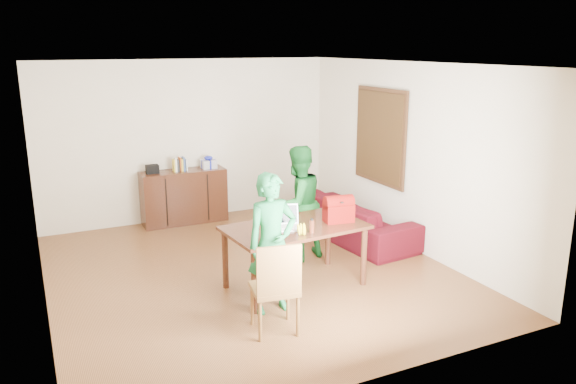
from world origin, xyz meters
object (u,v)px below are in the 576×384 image
table (295,234)px  person_near (272,243)px  laptop (285,225)px  person_far (298,203)px  chair (275,305)px  bottle (312,226)px  red_bag (339,211)px  sofa (354,218)px

table → person_near: (-0.51, -0.46, 0.11)m
person_near → laptop: size_ratio=3.71×
person_far → laptop: (-0.61, -0.87, 0.03)m
chair → bottle: size_ratio=5.91×
chair → person_near: bearing=78.7°
person_near → red_bag: bearing=19.5°
table → bottle: size_ratio=10.23×
red_bag → sofa: red_bag is taller
person_far → sofa: (1.16, 0.39, -0.48)m
chair → sofa: size_ratio=0.46×
chair → person_near: (0.18, 0.47, 0.50)m
laptop → red_bag: red_bag is taller
person_far → laptop: 1.06m
table → sofa: (1.61, 1.22, -0.37)m
table → person_near: size_ratio=1.10×
person_near → person_far: size_ratio=0.99×
table → red_bag: bearing=-12.6°
table → sofa: table is taller
person_far → sofa: size_ratio=0.73×
person_far → red_bag: 0.92m
chair → laptop: 1.17m
chair → laptop: (0.53, 0.89, 0.54)m
bottle → table: bearing=101.4°
chair → red_bag: size_ratio=2.84×
chair → person_far: 2.15m
chair → red_bag: red_bag is taller
chair → bottle: bearing=49.0°
table → person_near: bearing=-142.8°
laptop → person_near: bearing=-111.2°
chair → sofa: (2.30, 2.15, 0.03)m
person_far → table: bearing=47.6°
bottle → person_far: bearing=71.3°
laptop → sofa: bearing=54.5°
chair → bottle: (0.75, 0.62, 0.58)m
table → bottle: (0.06, -0.31, 0.19)m
table → bottle: 0.37m
person_near → laptop: 0.55m
person_far → bottle: person_far is taller
red_bag → table: bearing=-179.1°
chair → person_near: person_near is taller
chair → sofa: chair is taller
bottle → sofa: bottle is taller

